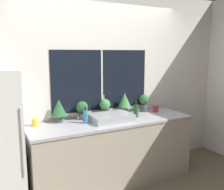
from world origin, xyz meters
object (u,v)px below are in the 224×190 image
Objects in this scene: potted_plant_left at (82,108)px; mug_yellow at (35,122)px; potted_plant_far_left at (59,109)px; bottle_tall at (136,110)px; potted_plant_right at (125,101)px; potted_plant_center at (105,107)px; potted_plant_far_right at (144,102)px; mug_red at (155,109)px; sink at (111,117)px; soap_bottle at (86,116)px.

potted_plant_left is 2.52× the size of mug_yellow.
bottle_tall is (1.05, -0.23, -0.09)m from potted_plant_far_left.
potted_plant_right reaches higher than potted_plant_far_left.
potted_plant_left is 0.35m from potted_plant_center.
mug_yellow is at bearing 171.97° from bottle_tall.
potted_plant_right is 3.18× the size of mug_yellow.
mug_yellow is (-1.67, -0.04, -0.10)m from potted_plant_far_right.
mug_yellow is at bearing 177.85° from mug_red.
mug_yellow is 1.81m from mug_red.
potted_plant_left is (0.32, 0.00, -0.03)m from potted_plant_far_left.
bottle_tall reaches higher than mug_red.
potted_plant_far_left reaches higher than mug_red.
potted_plant_right reaches higher than mug_yellow.
sink is 5.54× the size of mug_yellow.
potted_plant_center is 0.45m from bottle_tall.
potted_plant_right reaches higher than potted_plant_left.
sink is 0.85m from mug_red.
potted_plant_right is at bearing 0.00° from potted_plant_left.
mug_red is (1.81, -0.07, -0.00)m from mug_yellow.
potted_plant_left reaches higher than mug_yellow.
bottle_tall is 2.41× the size of mug_red.
mug_red is (0.82, -0.11, -0.09)m from potted_plant_center.
potted_plant_left is at bearing 180.00° from potted_plant_center.
potted_plant_center is 1.10× the size of bottle_tall.
sink is 0.25m from potted_plant_center.
potted_plant_center reaches higher than mug_red.
potted_plant_center is 0.83m from mug_red.
potted_plant_far_right reaches higher than soap_bottle.
soap_bottle is at bearing -34.76° from potted_plant_far_left.
sink is 2.53× the size of soap_bottle.
potted_plant_center is at bearing 83.78° from sink.
potted_plant_right is at bearing 0.00° from potted_plant_center.
mug_red is (0.44, 0.12, -0.05)m from bottle_tall.
sink reaches higher than soap_bottle.
mug_red is at bearing -38.31° from potted_plant_far_right.
soap_bottle is at bearing -151.80° from potted_plant_center.
potted_plant_center is 0.43m from soap_bottle.
potted_plant_center is at bearing 180.00° from potted_plant_far_right.
potted_plant_far_left is 3.21× the size of mug_red.
bottle_tall is 2.31× the size of mug_yellow.
potted_plant_right is 1.19× the size of potted_plant_far_right.
sink is 0.36m from soap_bottle.
potted_plant_far_left reaches higher than bottle_tall.
potted_plant_far_left is at bearing -180.00° from potted_plant_left.
mug_red is at bearing -4.20° from potted_plant_far_left.
mug_red is at bearing -2.15° from mug_yellow.
potted_plant_center reaches higher than mug_yellow.
mug_red is (0.49, -0.11, -0.15)m from potted_plant_right.
bottle_tall is at bearing -12.60° from potted_plant_far_left.
bottle_tall is at bearing -0.08° from sink.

